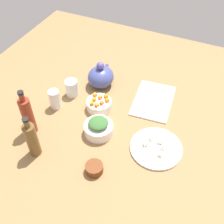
% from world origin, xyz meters
% --- Properties ---
extents(tabletop, '(1.90, 1.90, 0.03)m').
position_xyz_m(tabletop, '(0.00, 0.00, 0.01)').
color(tabletop, olive).
rests_on(tabletop, ground).
extents(cutting_board, '(0.32, 0.24, 0.01)m').
position_xyz_m(cutting_board, '(0.22, -0.16, 0.03)').
color(cutting_board, white).
rests_on(cutting_board, tabletop).
extents(plate_tofu, '(0.25, 0.25, 0.01)m').
position_xyz_m(plate_tofu, '(-0.09, -0.28, 0.04)').
color(plate_tofu, white).
rests_on(plate_tofu, tabletop).
extents(bowl_greens, '(0.15, 0.15, 0.06)m').
position_xyz_m(bowl_greens, '(-0.12, 0.02, 0.06)').
color(bowl_greens, white).
rests_on(bowl_greens, tabletop).
extents(bowl_carrots, '(0.14, 0.14, 0.06)m').
position_xyz_m(bowl_carrots, '(0.04, 0.10, 0.06)').
color(bowl_carrots, white).
rests_on(bowl_carrots, tabletop).
extents(bowl_small_side, '(0.08, 0.08, 0.04)m').
position_xyz_m(bowl_small_side, '(-0.33, -0.06, 0.05)').
color(bowl_small_side, brown).
rests_on(bowl_small_side, tabletop).
extents(teapot, '(0.18, 0.15, 0.16)m').
position_xyz_m(teapot, '(0.23, 0.18, 0.09)').
color(teapot, '#40498C').
rests_on(teapot, tabletop).
extents(bottle_0, '(0.06, 0.06, 0.27)m').
position_xyz_m(bottle_0, '(-0.25, 0.34, 0.14)').
color(bottle_0, maroon).
rests_on(bottle_0, tabletop).
extents(bottle_1, '(0.06, 0.06, 0.24)m').
position_xyz_m(bottle_1, '(-0.35, 0.24, 0.13)').
color(bottle_1, brown).
rests_on(bottle_1, tabletop).
extents(drinking_glass_0, '(0.07, 0.07, 0.10)m').
position_xyz_m(drinking_glass_0, '(0.08, 0.29, 0.08)').
color(drinking_glass_0, white).
rests_on(drinking_glass_0, tabletop).
extents(drinking_glass_1, '(0.06, 0.06, 0.11)m').
position_xyz_m(drinking_glass_1, '(-0.05, 0.32, 0.09)').
color(drinking_glass_1, white).
rests_on(drinking_glass_1, tabletop).
extents(carrot_cube_0, '(0.02, 0.02, 0.02)m').
position_xyz_m(carrot_cube_0, '(0.06, 0.10, 0.09)').
color(carrot_cube_0, orange).
rests_on(carrot_cube_0, bowl_carrots).
extents(carrot_cube_1, '(0.02, 0.02, 0.02)m').
position_xyz_m(carrot_cube_1, '(0.03, 0.12, 0.09)').
color(carrot_cube_1, orange).
rests_on(carrot_cube_1, bowl_carrots).
extents(carrot_cube_2, '(0.02, 0.02, 0.02)m').
position_xyz_m(carrot_cube_2, '(0.07, 0.14, 0.09)').
color(carrot_cube_2, orange).
rests_on(carrot_cube_2, bowl_carrots).
extents(carrot_cube_3, '(0.02, 0.02, 0.02)m').
position_xyz_m(carrot_cube_3, '(0.03, 0.07, 0.09)').
color(carrot_cube_3, orange).
rests_on(carrot_cube_3, bowl_carrots).
extents(carrot_cube_4, '(0.03, 0.03, 0.02)m').
position_xyz_m(carrot_cube_4, '(0.00, 0.12, 0.09)').
color(carrot_cube_4, orange).
rests_on(carrot_cube_4, bowl_carrots).
extents(carrot_cube_5, '(0.02, 0.02, 0.02)m').
position_xyz_m(carrot_cube_5, '(-0.00, 0.09, 0.09)').
color(carrot_cube_5, orange).
rests_on(carrot_cube_5, bowl_carrots).
extents(carrot_cube_6, '(0.02, 0.02, 0.02)m').
position_xyz_m(carrot_cube_6, '(0.06, 0.05, 0.09)').
color(carrot_cube_6, orange).
rests_on(carrot_cube_6, bowl_carrots).
extents(carrot_cube_7, '(0.03, 0.03, 0.02)m').
position_xyz_m(carrot_cube_7, '(0.08, 0.07, 0.09)').
color(carrot_cube_7, orange).
rests_on(carrot_cube_7, bowl_carrots).
extents(chopped_greens_mound, '(0.14, 0.14, 0.03)m').
position_xyz_m(chopped_greens_mound, '(-0.12, 0.02, 0.10)').
color(chopped_greens_mound, '#376730').
rests_on(chopped_greens_mound, bowl_greens).
extents(tofu_cube_0, '(0.03, 0.03, 0.02)m').
position_xyz_m(tofu_cube_0, '(-0.06, -0.24, 0.05)').
color(tofu_cube_0, white).
rests_on(tofu_cube_0, plate_tofu).
extents(tofu_cube_1, '(0.03, 0.03, 0.02)m').
position_xyz_m(tofu_cube_1, '(-0.09, -0.31, 0.05)').
color(tofu_cube_1, silver).
rests_on(tofu_cube_1, plate_tofu).
extents(tofu_cube_2, '(0.02, 0.02, 0.02)m').
position_xyz_m(tofu_cube_2, '(-0.06, -0.29, 0.05)').
color(tofu_cube_2, white).
rests_on(tofu_cube_2, plate_tofu).
extents(tofu_cube_3, '(0.03, 0.03, 0.02)m').
position_xyz_m(tofu_cube_3, '(-0.13, -0.31, 0.05)').
color(tofu_cube_3, white).
rests_on(tofu_cube_3, plate_tofu).
extents(tofu_cube_4, '(0.03, 0.03, 0.02)m').
position_xyz_m(tofu_cube_4, '(-0.10, -0.22, 0.05)').
color(tofu_cube_4, white).
rests_on(tofu_cube_4, plate_tofu).
extents(dumpling_0, '(0.06, 0.06, 0.03)m').
position_xyz_m(dumpling_0, '(0.16, -0.14, 0.05)').
color(dumpling_0, beige).
rests_on(dumpling_0, cutting_board).
extents(dumpling_1, '(0.08, 0.07, 0.03)m').
position_xyz_m(dumpling_1, '(0.23, -0.19, 0.05)').
color(dumpling_1, beige).
rests_on(dumpling_1, cutting_board).
extents(dumpling_2, '(0.05, 0.05, 0.03)m').
position_xyz_m(dumpling_2, '(0.30, -0.15, 0.05)').
color(dumpling_2, beige).
rests_on(dumpling_2, cutting_board).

